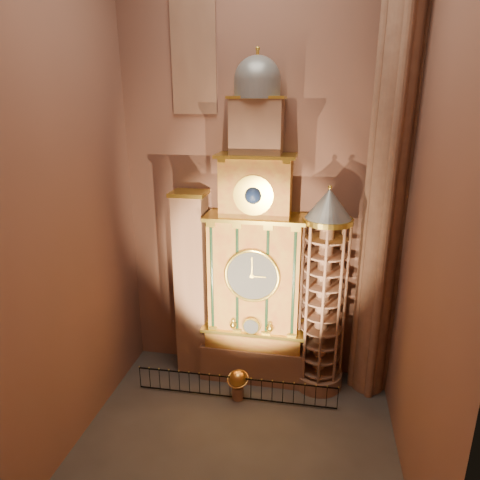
% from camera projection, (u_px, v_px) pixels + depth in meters
% --- Properties ---
extents(floor, '(14.00, 14.00, 0.00)m').
position_uv_depth(floor, '(237.00, 439.00, 19.22)').
color(floor, '#383330').
rests_on(floor, ground).
extents(wall_back, '(22.00, 0.00, 22.00)m').
position_uv_depth(wall_back, '(259.00, 174.00, 21.49)').
color(wall_back, '#895A4A').
rests_on(wall_back, floor).
extents(wall_left, '(0.00, 22.00, 22.00)m').
position_uv_depth(wall_left, '(65.00, 192.00, 17.09)').
color(wall_left, '#895A4A').
rests_on(wall_left, floor).
extents(wall_right, '(0.00, 22.00, 22.00)m').
position_uv_depth(wall_right, '(437.00, 207.00, 14.65)').
color(wall_right, '#895A4A').
rests_on(wall_right, floor).
extents(astronomical_clock, '(5.60, 2.41, 16.70)m').
position_uv_depth(astronomical_clock, '(255.00, 262.00, 21.83)').
color(astronomical_clock, '#8C634C').
rests_on(astronomical_clock, floor).
extents(portrait_tower, '(1.80, 1.60, 10.20)m').
position_uv_depth(portrait_tower, '(192.00, 284.00, 22.91)').
color(portrait_tower, '#8C634C').
rests_on(portrait_tower, floor).
extents(stair_turret, '(2.50, 2.50, 10.80)m').
position_uv_depth(stair_turret, '(323.00, 294.00, 21.41)').
color(stair_turret, '#8C634C').
rests_on(stair_turret, floor).
extents(gothic_pier, '(2.04, 2.04, 22.00)m').
position_uv_depth(gothic_pier, '(388.00, 181.00, 19.49)').
color(gothic_pier, '#8C634C').
rests_on(gothic_pier, floor).
extents(stained_glass_window, '(2.20, 0.14, 5.20)m').
position_uv_depth(stained_glass_window, '(194.00, 57.00, 20.29)').
color(stained_glass_window, navy).
rests_on(stained_glass_window, wall_back).
extents(celestial_globe, '(1.31, 1.27, 1.59)m').
position_uv_depth(celestial_globe, '(238.00, 382.00, 21.61)').
color(celestial_globe, '#8C634C').
rests_on(celestial_globe, floor).
extents(iron_railing, '(10.16, 0.20, 1.23)m').
position_uv_depth(iron_railing, '(235.00, 388.00, 21.63)').
color(iron_railing, black).
rests_on(iron_railing, floor).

